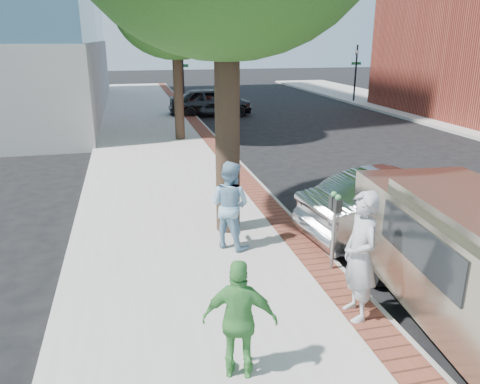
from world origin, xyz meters
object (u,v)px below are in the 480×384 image
object	(u,v)px
parking_meter	(335,215)
bg_car	(210,102)
sedan_silver	(404,206)
person_gray	(360,256)
person_green	(240,320)
person_officer	(230,205)

from	to	relation	value
parking_meter	bg_car	world-z (taller)	parking_meter
sedan_silver	person_gray	bearing A→B (deg)	131.32
parking_meter	bg_car	xyz separation A→B (m)	(1.15, 19.08, -0.41)
person_green	sedan_silver	xyz separation A→B (m)	(4.53, 3.62, -0.18)
person_gray	bg_car	size ratio (longest dim) A/B	0.43
person_gray	sedan_silver	distance (m)	3.74
bg_car	sedan_silver	bearing A→B (deg)	-176.02
person_gray	person_officer	bearing A→B (deg)	-152.84
parking_meter	person_officer	distance (m)	2.15
person_gray	person_green	xyz separation A→B (m)	(-2.03, -0.86, -0.21)
person_gray	bg_car	world-z (taller)	person_gray
parking_meter	person_green	bearing A→B (deg)	-134.19
person_green	sedan_silver	world-z (taller)	person_green
parking_meter	sedan_silver	distance (m)	2.59
person_gray	bg_car	bearing A→B (deg)	178.86
parking_meter	person_gray	world-z (taller)	person_gray
person_gray	person_officer	size ratio (longest dim) A/B	1.12
sedan_silver	parking_meter	bearing A→B (deg)	112.81
parking_meter	person_gray	xyz separation A→B (m)	(-0.28, -1.51, -0.05)
person_gray	person_officer	world-z (taller)	person_gray
person_gray	person_green	distance (m)	2.21
parking_meter	person_officer	bearing A→B (deg)	138.55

